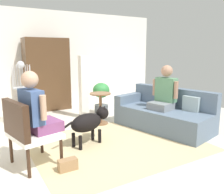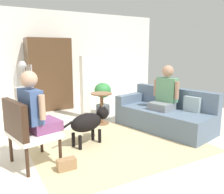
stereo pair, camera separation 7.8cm
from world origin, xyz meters
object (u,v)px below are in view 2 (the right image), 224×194
object	(u,v)px
round_end_table	(101,106)
dog	(89,122)
potted_plant	(103,96)
couch	(164,115)
armchair	(25,128)
person_on_couch	(166,92)
handbag	(66,164)
person_on_armchair	(35,108)
column_lamp	(85,87)
bird_cage_stand	(24,94)
armoire_cabinet	(49,74)

from	to	relation	value
round_end_table	dog	bearing A→B (deg)	-127.14
round_end_table	potted_plant	xyz separation A→B (m)	(0.39, 0.70, 0.05)
couch	armchair	size ratio (longest dim) A/B	2.22
person_on_couch	round_end_table	size ratio (longest dim) A/B	1.28
handbag	armchair	bearing A→B (deg)	139.63
armchair	person_on_couch	world-z (taller)	person_on_couch
person_on_armchair	column_lamp	distance (m)	2.32
dog	handbag	distance (m)	0.97
handbag	couch	bearing A→B (deg)	17.08
person_on_couch	round_end_table	world-z (taller)	person_on_couch
armchair	column_lamp	bearing A→B (deg)	48.47
bird_cage_stand	column_lamp	xyz separation A→B (m)	(1.31, -0.13, 0.07)
round_end_table	column_lamp	size ratio (longest dim) A/B	0.47
armoire_cabinet	handbag	xyz separation A→B (m)	(-0.70, -3.42, -0.85)
person_on_couch	person_on_armchair	bearing A→B (deg)	-173.94
person_on_armchair	handbag	world-z (taller)	person_on_armchair
couch	bird_cage_stand	world-z (taller)	bird_cage_stand
person_on_armchair	handbag	distance (m)	0.85
armoire_cabinet	potted_plant	bearing A→B (deg)	-49.72
couch	person_on_armchair	world-z (taller)	person_on_armchair
person_on_armchair	bird_cage_stand	bearing A→B (deg)	85.05
potted_plant	bird_cage_stand	bearing A→B (deg)	177.93
person_on_armchair	dog	distance (m)	1.02
round_end_table	handbag	bearing A→B (deg)	-129.66
armchair	handbag	distance (m)	0.72
couch	armoire_cabinet	distance (m)	3.21
bird_cage_stand	couch	bearing A→B (deg)	-34.40
couch	handbag	world-z (taller)	couch
couch	column_lamp	size ratio (longest dim) A/B	1.42
dog	bird_cage_stand	bearing A→B (deg)	113.88
potted_plant	column_lamp	world-z (taller)	column_lamp
armchair	handbag	world-z (taller)	armchair
person_on_armchair	column_lamp	xyz separation A→B (m)	(1.47, 1.80, -0.07)
armoire_cabinet	person_on_couch	bearing A→B (deg)	-60.79
armoire_cabinet	handbag	size ratio (longest dim) A/B	7.52
dog	handbag	xyz separation A→B (m)	(-0.62, -0.67, -0.31)
armoire_cabinet	armchair	bearing A→B (deg)	-110.16
couch	bird_cage_stand	bearing A→B (deg)	145.60
bird_cage_stand	potted_plant	xyz separation A→B (m)	(1.79, -0.06, -0.19)
potted_plant	armoire_cabinet	size ratio (longest dim) A/B	0.42
column_lamp	handbag	xyz separation A→B (m)	(-1.19, -2.19, -0.63)
couch	potted_plant	distance (m)	1.68
armchair	round_end_table	size ratio (longest dim) A/B	1.37
armchair	bird_cage_stand	distance (m)	1.99
bird_cage_stand	armoire_cabinet	bearing A→B (deg)	53.61
column_lamp	handbag	world-z (taller)	column_lamp
person_on_couch	potted_plant	world-z (taller)	person_on_couch
person_on_couch	person_on_armchair	world-z (taller)	person_on_armchair
dog	couch	bearing A→B (deg)	0.84
person_on_armchair	round_end_table	bearing A→B (deg)	36.50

